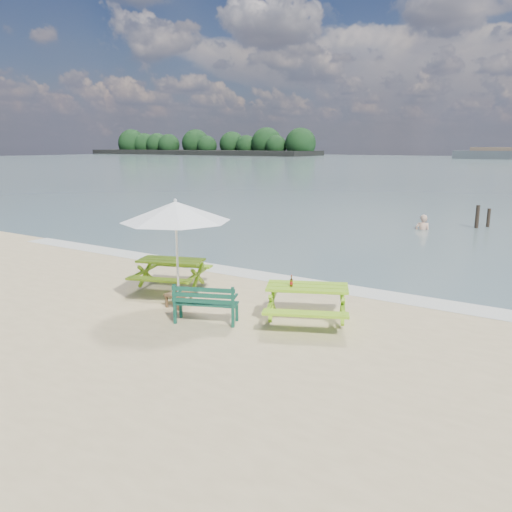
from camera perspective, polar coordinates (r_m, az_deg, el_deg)
The scene contains 10 objects.
foam_strip at distance 14.40m, azimuth 1.95°, elevation -2.47°, with size 22.00×0.90×0.01m, color silver.
island_headland at distance 188.20m, azimuth -6.50°, elevation 12.44°, with size 90.00×22.00×7.60m.
picnic_table_left at distance 13.39m, azimuth -9.64°, elevation -2.14°, with size 2.19×2.31×0.81m.
picnic_table_right at distance 10.81m, azimuth 5.84°, elevation -5.57°, with size 2.35×2.45×0.82m.
park_bench at distance 10.86m, azimuth -5.71°, elevation -6.24°, with size 1.43×0.93×0.84m.
side_table at distance 11.98m, azimuth -8.81°, elevation -4.96°, with size 0.54×0.54×0.33m.
patio_umbrella at distance 11.52m, azimuth -9.17°, elevation 5.04°, with size 2.72×2.72×2.50m.
beer_bottle at distance 10.59m, azimuth 4.06°, elevation -3.05°, with size 0.06×0.06×0.25m.
swimmer at distance 23.78m, azimuth 18.46°, elevation 2.36°, with size 0.76×0.61×1.81m.
mooring_pilings at distance 25.24m, azimuth 24.38°, elevation 3.85°, with size 0.56×0.76×1.25m.
Camera 1 is at (6.97, -7.43, 3.77)m, focal length 35.00 mm.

